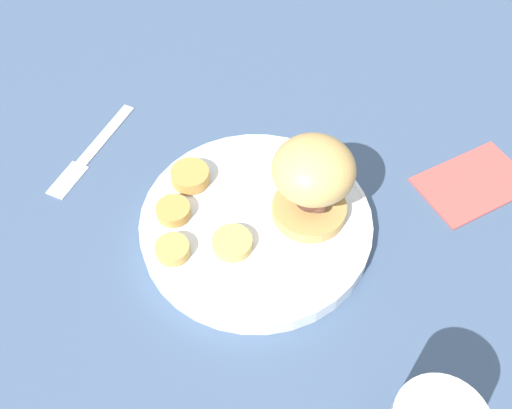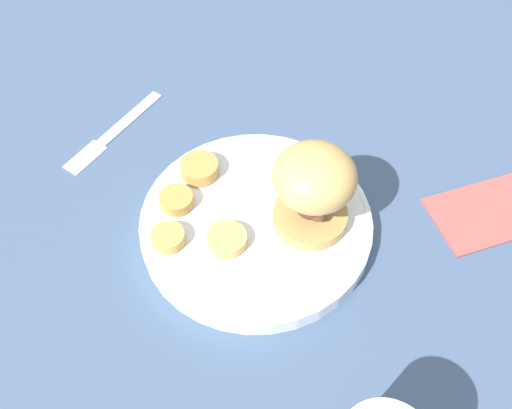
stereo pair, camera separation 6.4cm
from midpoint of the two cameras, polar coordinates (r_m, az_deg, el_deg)
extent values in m
plane|color=#3D5170|center=(0.68, 2.70, -2.61)|extent=(4.00, 4.00, 0.00)
cylinder|color=white|center=(0.67, 2.73, -2.09)|extent=(0.26, 0.26, 0.02)
torus|color=white|center=(0.67, 2.76, -1.64)|extent=(0.26, 0.26, 0.01)
cylinder|color=tan|center=(0.66, 7.93, -1.30)|extent=(0.08, 0.08, 0.01)
ellipsoid|color=#563323|center=(0.64, 8.27, -0.67)|extent=(0.03, 0.04, 0.01)
ellipsoid|color=brown|center=(0.67, 7.13, 2.07)|extent=(0.05, 0.05, 0.02)
ellipsoid|color=#4C281E|center=(0.64, 8.07, -0.41)|extent=(0.04, 0.04, 0.02)
ellipsoid|color=#563323|center=(0.64, 8.58, -0.75)|extent=(0.03, 0.02, 0.02)
ellipsoid|color=brown|center=(0.67, 9.49, 2.32)|extent=(0.04, 0.03, 0.02)
ellipsoid|color=tan|center=(0.61, 8.63, 2.42)|extent=(0.09, 0.09, 0.06)
cylinder|color=#BC8942|center=(0.70, -2.80, 3.30)|extent=(0.04, 0.04, 0.02)
cylinder|color=tan|center=(0.64, 0.09, -3.53)|extent=(0.04, 0.04, 0.01)
cylinder|color=#BC8942|center=(0.67, -4.90, 0.25)|extent=(0.04, 0.04, 0.01)
cylinder|color=tan|center=(0.64, -5.58, -3.34)|extent=(0.04, 0.04, 0.01)
cube|color=silver|center=(0.81, -9.68, 8.05)|extent=(0.11, 0.06, 0.00)
cube|color=silver|center=(0.77, -13.69, 4.27)|extent=(0.06, 0.05, 0.00)
cube|color=#B24C47|center=(0.76, 23.56, -0.82)|extent=(0.14, 0.11, 0.01)
camera|label=1|loc=(0.03, -87.13, 3.78)|focal=42.00mm
camera|label=2|loc=(0.03, 92.87, -3.78)|focal=42.00mm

